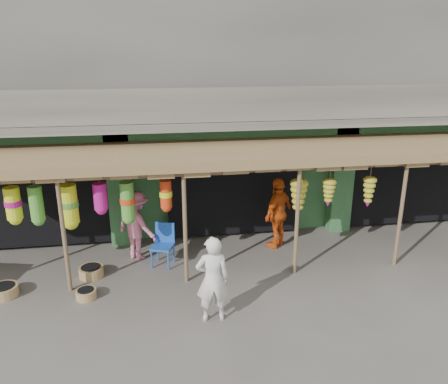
{
  "coord_description": "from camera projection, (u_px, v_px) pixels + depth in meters",
  "views": [
    {
      "loc": [
        -2.03,
        -8.88,
        4.96
      ],
      "look_at": [
        -0.46,
        1.0,
        1.65
      ],
      "focal_mm": 35.0,
      "sensor_mm": 36.0,
      "label": 1
    }
  ],
  "objects": [
    {
      "name": "awning",
      "position": [
        238.0,
        156.0,
        10.1
      ],
      "size": [
        14.0,
        2.7,
        2.79
      ],
      "color": "brown",
      "rests_on": "ground"
    },
    {
      "name": "building",
      "position": [
        219.0,
        101.0,
        13.69
      ],
      "size": [
        16.4,
        6.8,
        7.0
      ],
      "color": "gray",
      "rests_on": "ground"
    },
    {
      "name": "person_front",
      "position": [
        212.0,
        279.0,
        8.13
      ],
      "size": [
        0.64,
        0.42,
        1.72
      ],
      "primitive_type": "imported",
      "rotation": [
        0.0,
        0.0,
        3.12
      ],
      "color": "silver",
      "rests_on": "ground"
    },
    {
      "name": "blue_chair",
      "position": [
        163.0,
        242.0,
        10.4
      ],
      "size": [
        0.62,
        0.63,
        1.01
      ],
      "rotation": [
        0.0,
        0.0,
        -0.36
      ],
      "color": "#1B50B4",
      "rests_on": "ground"
    },
    {
      "name": "ground",
      "position": [
        250.0,
        271.0,
        10.18
      ],
      "size": [
        80.0,
        80.0,
        0.0
      ],
      "primitive_type": "plane",
      "color": "#514C47",
      "rests_on": "ground"
    },
    {
      "name": "person_vendor",
      "position": [
        278.0,
        213.0,
        11.2
      ],
      "size": [
        1.12,
        1.07,
        1.87
      ],
      "primitive_type": "imported",
      "rotation": [
        0.0,
        0.0,
        3.88
      ],
      "color": "#D85414",
      "rests_on": "ground"
    },
    {
      "name": "basket_right",
      "position": [
        86.0,
        294.0,
        9.07
      ],
      "size": [
        0.52,
        0.52,
        0.19
      ],
      "primitive_type": "cylinder",
      "rotation": [
        0.0,
        0.0,
        0.26
      ],
      "color": "#9A7848",
      "rests_on": "ground"
    },
    {
      "name": "person_shopper",
      "position": [
        136.0,
        225.0,
        10.59
      ],
      "size": [
        1.27,
        1.22,
        1.74
      ],
      "primitive_type": "imported",
      "rotation": [
        0.0,
        0.0,
        2.43
      ],
      "color": "pink",
      "rests_on": "ground"
    },
    {
      "name": "basket_left",
      "position": [
        91.0,
        272.0,
        9.93
      ],
      "size": [
        0.57,
        0.57,
        0.23
      ],
      "primitive_type": "cylinder",
      "rotation": [
        0.0,
        0.0,
        -0.03
      ],
      "color": "olive",
      "rests_on": "ground"
    },
    {
      "name": "basket_mid",
      "position": [
        4.0,
        291.0,
        9.14
      ],
      "size": [
        0.68,
        0.68,
        0.22
      ],
      "primitive_type": "cylinder",
      "rotation": [
        0.0,
        0.0,
        -0.18
      ],
      "color": "olive",
      "rests_on": "ground"
    }
  ]
}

